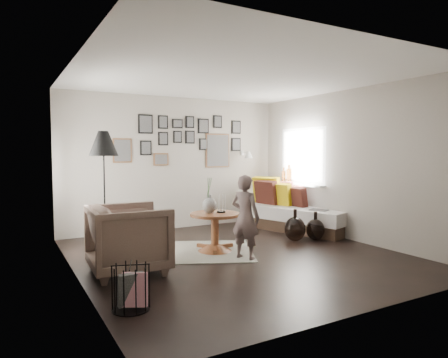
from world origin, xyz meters
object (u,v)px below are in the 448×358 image
pedestal_table (215,234)px  daybed (296,213)px  demijohn_large (295,229)px  armchair (129,238)px  demijohn_small (315,229)px  floor_lamp (104,148)px  magazine_basket (131,288)px  child (245,217)px  vase (210,202)px

pedestal_table → daybed: 2.31m
pedestal_table → demijohn_large: (1.53, -0.04, -0.06)m
armchair → demijohn_small: bearing=-83.7°
armchair → floor_lamp: bearing=4.7°
magazine_basket → demijohn_large: (3.29, 1.55, -0.01)m
armchair → floor_lamp: (-0.05, 1.10, 1.15)m
armchair → demijohn_small: 3.34m
pedestal_table → child: child is taller
pedestal_table → demijohn_large: pedestal_table is taller
floor_lamp → demijohn_large: size_ratio=3.36×
floor_lamp → demijohn_small: size_ratio=3.69×
daybed → vase: bearing=179.9°
pedestal_table → magazine_basket: bearing=-138.0°
armchair → floor_lamp: 1.59m
demijohn_small → child: 1.80m
child → demijohn_small: bearing=-102.8°
floor_lamp → demijohn_small: 3.75m
floor_lamp → demijohn_small: bearing=-14.5°
daybed → magazine_basket: 4.59m
vase → magazine_basket: vase is taller
demijohn_small → magazine_basket: bearing=-158.6°
daybed → magazine_basket: bearing=-167.2°
child → daybed: bearing=-83.5°
armchair → demijohn_small: armchair is taller
floor_lamp → magazine_basket: 2.69m
armchair → child: size_ratio=0.79×
pedestal_table → demijohn_small: bearing=-4.9°
demijohn_large → magazine_basket: bearing=-154.8°
floor_lamp → child: (1.67, -1.29, -0.98)m
vase → demijohn_large: bearing=-2.1°
vase → demijohn_small: size_ratio=1.09×
daybed → armchair: daybed is taller
floor_lamp → magazine_basket: size_ratio=4.11×
vase → child: child is taller
pedestal_table → floor_lamp: (-1.49, 0.71, 1.31)m
armchair → magazine_basket: (-0.32, -1.19, -0.22)m
daybed → floor_lamp: size_ratio=1.21×
pedestal_table → armchair: armchair is taller
floor_lamp → demijohn_small: floor_lamp is taller
demijohn_large → child: (-1.35, -0.55, 0.39)m
daybed → child: child is taller
pedestal_table → daybed: bearing=18.7°
daybed → demijohn_large: (-0.66, -0.78, -0.11)m
pedestal_table → child: size_ratio=0.63×
vase → pedestal_table: bearing=-14.0°
floor_lamp → child: bearing=-37.8°
vase → demijohn_small: bearing=-5.2°
daybed → demijohn_small: bearing=-126.7°
floor_lamp → demijohn_large: bearing=-13.9°
armchair → magazine_basket: bearing=167.3°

